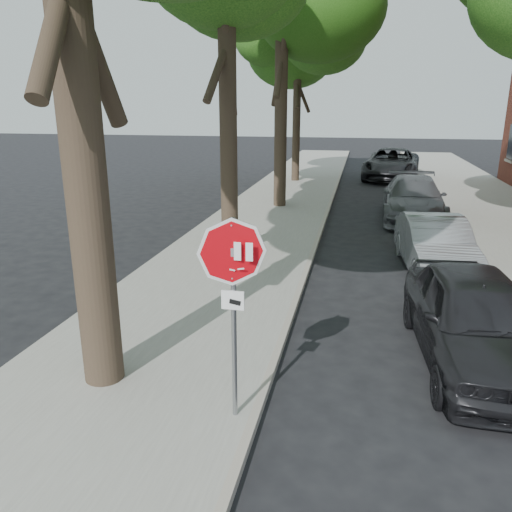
{
  "coord_description": "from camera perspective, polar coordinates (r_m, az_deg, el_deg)",
  "views": [
    {
      "loc": [
        0.71,
        -5.41,
        3.95
      ],
      "look_at": [
        -0.58,
        0.73,
        2.05
      ],
      "focal_mm": 35.0,
      "sensor_mm": 36.0,
      "label": 1
    }
  ],
  "objects": [
    {
      "name": "car_b",
      "position": [
        12.99,
        19.81,
        1.21
      ],
      "size": [
        1.74,
        4.15,
        1.33
      ],
      "primitive_type": "imported",
      "rotation": [
        0.0,
        0.0,
        0.08
      ],
      "color": "gray",
      "rests_on": "ground"
    },
    {
      "name": "curb_left",
      "position": [
        17.87,
        7.86,
        4.16
      ],
      "size": [
        0.12,
        55.0,
        0.13
      ],
      "primitive_type": "cube",
      "color": "#9E9384",
      "rests_on": "ground"
    },
    {
      "name": "car_a",
      "position": [
        8.6,
        23.75,
        -6.55
      ],
      "size": [
        2.05,
        4.47,
        1.48
      ],
      "primitive_type": "imported",
      "rotation": [
        0.0,
        0.0,
        0.07
      ],
      "color": "black",
      "rests_on": "ground"
    },
    {
      "name": "sidewalk_left",
      "position": [
        18.12,
        1.37,
        4.47
      ],
      "size": [
        4.0,
        55.0,
        0.12
      ],
      "primitive_type": "cube",
      "color": "gray",
      "rests_on": "ground"
    },
    {
      "name": "car_d",
      "position": [
        28.94,
        15.25,
        10.12
      ],
      "size": [
        3.48,
        6.3,
        1.67
      ],
      "primitive_type": "imported",
      "rotation": [
        0.0,
        0.0,
        -0.12
      ],
      "color": "black",
      "rests_on": "ground"
    },
    {
      "name": "car_c",
      "position": [
        18.79,
        17.55,
        6.27
      ],
      "size": [
        2.25,
        5.2,
        1.49
      ],
      "primitive_type": "imported",
      "rotation": [
        0.0,
        0.0,
        -0.03
      ],
      "color": "#55565A",
      "rests_on": "ground"
    },
    {
      "name": "tree_far",
      "position": [
        26.94,
        4.85,
        23.78
      ],
      "size": [
        5.29,
        4.91,
        9.33
      ],
      "color": "black",
      "rests_on": "sidewalk_left"
    },
    {
      "name": "curb_right",
      "position": [
        18.13,
        21.88,
        3.27
      ],
      "size": [
        0.12,
        55.0,
        0.13
      ],
      "primitive_type": "cube",
      "color": "#9E9384",
      "rests_on": "ground"
    },
    {
      "name": "stop_sign",
      "position": [
        5.91,
        -2.67,
        -2.96
      ],
      "size": [
        0.76,
        0.34,
        2.61
      ],
      "color": "gray",
      "rests_on": "sidewalk_left"
    },
    {
      "name": "ground",
      "position": [
        6.73,
        3.74,
        -19.11
      ],
      "size": [
        120.0,
        120.0,
        0.0
      ],
      "primitive_type": "plane",
      "color": "black",
      "rests_on": "ground"
    }
  ]
}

